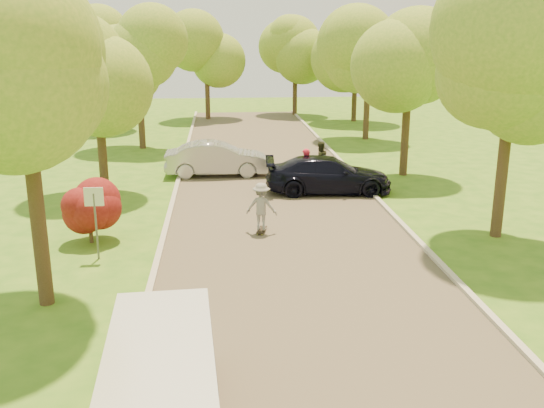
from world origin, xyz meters
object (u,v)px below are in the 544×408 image
object	(u,v)px
street_sign	(95,208)
dark_sedan	(328,175)
skateboarder	(261,206)
person_olive	(320,160)
person_striped	(305,169)
silver_sedan	(217,159)
minivan	(161,388)
longboard	(262,230)

from	to	relation	value
street_sign	dark_sedan	distance (m)	10.78
skateboarder	person_olive	size ratio (longest dim) A/B	0.94
person_olive	street_sign	bearing A→B (deg)	31.43
dark_sedan	skateboarder	world-z (taller)	skateboarder
dark_sedan	person_striped	bearing A→B (deg)	58.62
street_sign	silver_sedan	bearing A→B (deg)	71.80
person_striped	person_olive	xyz separation A→B (m)	(0.95, 1.98, -0.03)
minivan	skateboarder	xyz separation A→B (m)	(2.37, 10.39, 0.04)
street_sign	skateboarder	bearing A→B (deg)	22.26
silver_sedan	longboard	size ratio (longest dim) A/B	5.63
longboard	minivan	bearing A→B (deg)	91.96
longboard	person_striped	size ratio (longest dim) A/B	0.48
minivan	person_olive	xyz separation A→B (m)	(5.58, 18.02, -0.01)
person_olive	dark_sedan	bearing A→B (deg)	69.88
street_sign	minivan	size ratio (longest dim) A/B	0.48
skateboarder	person_olive	bearing A→B (deg)	-98.10
silver_sedan	dark_sedan	world-z (taller)	silver_sedan
skateboarder	person_olive	xyz separation A→B (m)	(3.22, 7.62, -0.05)
dark_sedan	skateboarder	size ratio (longest dim) A/B	3.26
minivan	silver_sedan	xyz separation A→B (m)	(0.90, 19.01, -0.08)
street_sign	longboard	world-z (taller)	street_sign
minivan	longboard	bearing A→B (deg)	73.91
skateboarder	longboard	bearing A→B (deg)	-54.65
minivan	longboard	world-z (taller)	minivan
silver_sedan	person_olive	world-z (taller)	person_olive
longboard	person_striped	xyz separation A→B (m)	(2.27, 5.64, 0.79)
longboard	person_olive	distance (m)	8.31
silver_sedan	skateboarder	world-z (taller)	skateboarder
person_striped	person_olive	world-z (taller)	person_striped
minivan	silver_sedan	world-z (taller)	minivan
minivan	dark_sedan	xyz separation A→B (m)	(5.50, 15.43, -0.11)
street_sign	silver_sedan	distance (m)	11.24
street_sign	person_striped	size ratio (longest dim) A/B	1.23
dark_sedan	person_striped	size ratio (longest dim) A/B	2.95
skateboarder	minivan	bearing A→B (deg)	91.96
street_sign	person_striped	distance (m)	10.57
street_sign	minivan	distance (m)	8.78
person_striped	minivan	bearing A→B (deg)	72.72
minivan	silver_sedan	distance (m)	19.03
person_striped	dark_sedan	bearing A→B (deg)	143.89
skateboarder	street_sign	bearing A→B (deg)	37.05
skateboarder	silver_sedan	bearing A→B (deg)	-65.56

